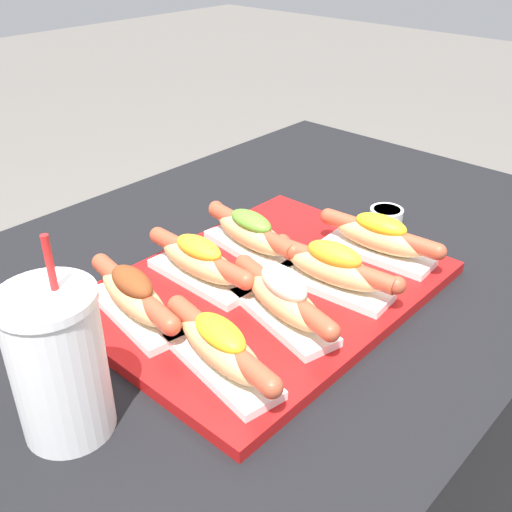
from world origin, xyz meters
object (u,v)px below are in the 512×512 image
hot_dog_6 (252,233)px  hot_dog_5 (199,261)px  hot_dog_2 (335,267)px  hot_dog_4 (134,296)px  drink_cup (59,364)px  hot_dog_0 (221,347)px  hot_dog_1 (283,298)px  hot_dog_3 (380,237)px  serving_tray (266,289)px  sauce_bowl (386,214)px

hot_dog_6 → hot_dog_5: bearing=-178.9°
hot_dog_2 → hot_dog_4: size_ratio=1.01×
drink_cup → hot_dog_6: bearing=13.4°
hot_dog_0 → hot_dog_1: 0.13m
hot_dog_0 → hot_dog_3: bearing=1.4°
hot_dog_1 → hot_dog_4: hot_dog_1 is taller
hot_dog_4 → serving_tray: bearing=-23.0°
hot_dog_3 → hot_dog_4: size_ratio=1.01×
hot_dog_3 → sauce_bowl: (0.15, 0.07, -0.04)m
hot_dog_1 → hot_dog_5: (-0.01, 0.16, -0.00)m
serving_tray → hot_dog_2: hot_dog_2 is taller
hot_dog_2 → sauce_bowl: hot_dog_2 is taller
hot_dog_5 → hot_dog_2: bearing=-53.2°
serving_tray → hot_dog_3: hot_dog_3 is taller
hot_dog_0 → hot_dog_1: bearing=4.3°
serving_tray → drink_cup: size_ratio=2.17×
serving_tray → hot_dog_6: bearing=54.2°
hot_dog_2 → hot_dog_4: (-0.24, 0.16, -0.00)m
serving_tray → hot_dog_5: bearing=126.5°
hot_dog_2 → hot_dog_6: (-0.00, 0.16, -0.00)m
serving_tray → hot_dog_4: hot_dog_4 is taller
hot_dog_1 → sauce_bowl: size_ratio=3.50×
serving_tray → sauce_bowl: 0.33m
hot_dog_4 → drink_cup: drink_cup is taller
hot_dog_3 → sauce_bowl: size_ratio=3.59×
hot_dog_1 → hot_dog_6: hot_dog_1 is taller
hot_dog_4 → drink_cup: size_ratio=0.91×
hot_dog_6 → sauce_bowl: size_ratio=3.57×
hot_dog_3 → hot_dog_2: bearing=-179.0°
hot_dog_3 → hot_dog_6: (-0.12, 0.16, -0.00)m
sauce_bowl → hot_dog_6: bearing=163.0°
sauce_bowl → drink_cup: bearing=-179.0°
hot_dog_1 → hot_dog_4: bearing=130.1°
hot_dog_5 → sauce_bowl: hot_dog_5 is taller
hot_dog_0 → hot_dog_3: (0.36, 0.01, 0.00)m
hot_dog_1 → drink_cup: (-0.29, 0.06, 0.04)m
serving_tray → drink_cup: drink_cup is taller
serving_tray → hot_dog_2: 0.11m
hot_dog_4 → drink_cup: (-0.16, -0.09, 0.04)m
drink_cup → sauce_bowl: bearing=1.0°
sauce_bowl → hot_dog_0: bearing=-170.7°
hot_dog_2 → hot_dog_4: hot_dog_2 is taller
serving_tray → drink_cup: (-0.34, -0.01, 0.08)m
hot_dog_6 → serving_tray: bearing=-125.8°
hot_dog_0 → hot_dog_2: 0.24m
hot_dog_5 → hot_dog_6: 0.12m
serving_tray → hot_dog_5: hot_dog_5 is taller
hot_dog_0 → hot_dog_4: bearing=90.7°
hot_dog_2 → hot_dog_5: size_ratio=1.00×
hot_dog_6 → sauce_bowl: bearing=-17.0°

